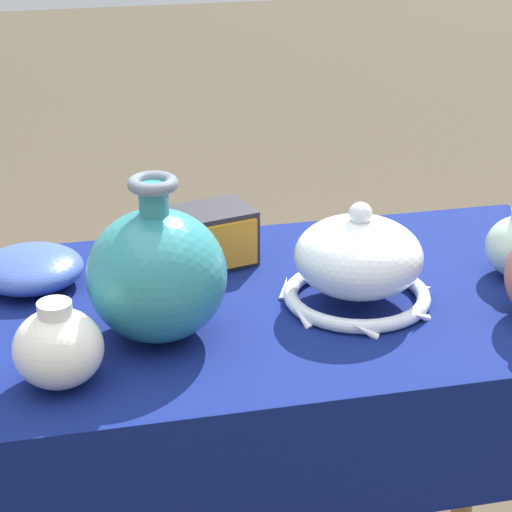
{
  "coord_description": "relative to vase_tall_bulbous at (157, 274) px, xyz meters",
  "views": [
    {
      "loc": [
        -0.31,
        -1.34,
        1.49
      ],
      "look_at": [
        -0.01,
        -0.02,
        0.88
      ],
      "focal_mm": 70.0,
      "sensor_mm": 36.0,
      "label": 1
    }
  ],
  "objects": [
    {
      "name": "display_table",
      "position": [
        0.17,
        0.06,
        -0.2
      ],
      "size": [
        1.11,
        0.59,
        0.8
      ],
      "color": "olive",
      "rests_on": "ground_plane"
    },
    {
      "name": "vase_dome_bell",
      "position": [
        0.31,
        0.04,
        -0.03
      ],
      "size": [
        0.24,
        0.24,
        0.17
      ],
      "color": "white",
      "rests_on": "display_table"
    },
    {
      "name": "vase_tall_bulbous",
      "position": [
        0.0,
        0.0,
        0.0
      ],
      "size": [
        0.2,
        0.2,
        0.24
      ],
      "color": "teal",
      "rests_on": "display_table"
    },
    {
      "name": "jar_round_ivory",
      "position": [
        -0.14,
        -0.1,
        -0.04
      ],
      "size": [
        0.12,
        0.12,
        0.12
      ],
      "color": "white",
      "rests_on": "display_table"
    },
    {
      "name": "bowl_shallow_cobalt",
      "position": [
        -0.18,
        0.21,
        -0.07
      ],
      "size": [
        0.17,
        0.17,
        0.06
      ],
      "primitive_type": "ellipsoid",
      "color": "#3851A8",
      "rests_on": "display_table"
    },
    {
      "name": "mosaic_tile_box",
      "position": [
        0.12,
        0.23,
        -0.05
      ],
      "size": [
        0.15,
        0.13,
        0.1
      ],
      "rotation": [
        0.0,
        0.0,
        0.24
      ],
      "color": "#232328",
      "rests_on": "display_table"
    }
  ]
}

